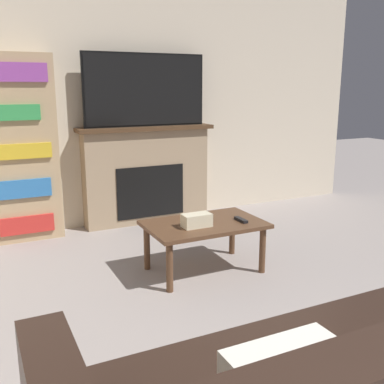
{
  "coord_description": "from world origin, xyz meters",
  "views": [
    {
      "loc": [
        -1.28,
        -0.45,
        1.44
      ],
      "look_at": [
        0.15,
        2.47,
        0.67
      ],
      "focal_mm": 42.0,
      "sensor_mm": 36.0,
      "label": 1
    }
  ],
  "objects": [
    {
      "name": "wall_back",
      "position": [
        0.0,
        4.15,
        1.35
      ],
      "size": [
        6.24,
        0.06,
        2.7
      ],
      "color": "beige",
      "rests_on": "ground_plane"
    },
    {
      "name": "coffee_table",
      "position": [
        0.28,
        2.53,
        0.35
      ],
      "size": [
        0.91,
        0.58,
        0.4
      ],
      "color": "brown",
      "rests_on": "ground_plane"
    },
    {
      "name": "fireplace",
      "position": [
        0.36,
        4.01,
        0.52
      ],
      "size": [
        1.45,
        0.28,
        1.03
      ],
      "color": "tan",
      "rests_on": "ground_plane"
    },
    {
      "name": "tissue_box",
      "position": [
        0.18,
        2.46,
        0.45
      ],
      "size": [
        0.22,
        0.12,
        0.1
      ],
      "color": "beige",
      "rests_on": "coffee_table"
    },
    {
      "name": "tv",
      "position": [
        0.36,
        3.99,
        1.4
      ],
      "size": [
        1.3,
        0.03,
        0.74
      ],
      "color": "black",
      "rests_on": "fireplace"
    },
    {
      "name": "remote_control",
      "position": [
        0.56,
        2.43,
        0.41
      ],
      "size": [
        0.04,
        0.15,
        0.02
      ],
      "color": "black",
      "rests_on": "coffee_table"
    },
    {
      "name": "bookshelf",
      "position": [
        -0.9,
        3.99,
        0.87
      ],
      "size": [
        0.68,
        0.29,
        1.74
      ],
      "color": "tan",
      "rests_on": "ground_plane"
    }
  ]
}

